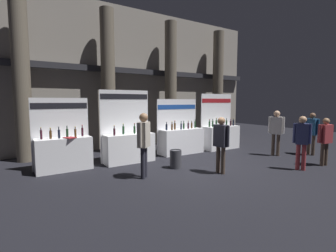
% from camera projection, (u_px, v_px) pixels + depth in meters
% --- Properties ---
extents(ground_plane, '(27.48, 27.48, 0.00)m').
position_uv_depth(ground_plane, '(204.00, 169.00, 7.86)').
color(ground_plane, black).
extents(hall_colonnade, '(13.74, 1.23, 6.33)m').
position_uv_depth(hall_colonnade, '(136.00, 80.00, 11.58)').
color(hall_colonnade, gray).
rests_on(hall_colonnade, ground_plane).
extents(exhibitor_booth_0, '(1.69, 0.74, 2.22)m').
position_uv_depth(exhibitor_booth_0, '(64.00, 151.00, 7.65)').
color(exhibitor_booth_0, white).
rests_on(exhibitor_booth_0, ground_plane).
extents(exhibitor_booth_1, '(1.81, 0.66, 2.51)m').
position_uv_depth(exhibitor_booth_1, '(129.00, 145.00, 8.68)').
color(exhibitor_booth_1, white).
rests_on(exhibitor_booth_1, ground_plane).
extents(exhibitor_booth_2, '(1.92, 0.66, 2.20)m').
position_uv_depth(exhibitor_booth_2, '(181.00, 139.00, 10.12)').
color(exhibitor_booth_2, white).
rests_on(exhibitor_booth_2, ground_plane).
extents(exhibitor_booth_3, '(1.79, 0.66, 2.44)m').
position_uv_depth(exhibitor_booth_3, '(221.00, 135.00, 11.12)').
color(exhibitor_booth_3, white).
rests_on(exhibitor_booth_3, ground_plane).
extents(trash_bin, '(0.37, 0.37, 0.59)m').
position_uv_depth(trash_bin, '(176.00, 159.00, 7.92)').
color(trash_bin, '#38383D').
rests_on(trash_bin, ground_plane).
extents(visitor_0, '(0.46, 0.45, 1.80)m').
position_uv_depth(visitor_0, '(144.00, 139.00, 6.82)').
color(visitor_0, '#23232D').
rests_on(visitor_0, ground_plane).
extents(visitor_1, '(0.29, 0.57, 1.66)m').
position_uv_depth(visitor_1, '(221.00, 140.00, 7.27)').
color(visitor_1, '#47382D').
rests_on(visitor_1, ground_plane).
extents(visitor_2, '(0.57, 0.31, 1.58)m').
position_uv_depth(visitor_2, '(325.00, 137.00, 8.15)').
color(visitor_2, '#47382D').
rests_on(visitor_2, ground_plane).
extents(visitor_3, '(0.42, 0.51, 1.76)m').
position_uv_depth(visitor_3, '(276.00, 129.00, 9.65)').
color(visitor_3, '#47382D').
rests_on(visitor_3, ground_plane).
extents(visitor_4, '(0.32, 0.59, 1.67)m').
position_uv_depth(visitor_4, '(312.00, 130.00, 9.80)').
color(visitor_4, '#47382D').
rests_on(visitor_4, ground_plane).
extents(visitor_5, '(0.36, 0.44, 1.67)m').
position_uv_depth(visitor_5, '(302.00, 139.00, 7.62)').
color(visitor_5, maroon).
rests_on(visitor_5, ground_plane).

